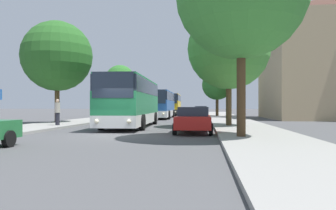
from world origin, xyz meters
name	(u,v)px	position (x,y,z in m)	size (l,w,h in m)	color
ground_plane	(118,136)	(0.00, 0.00, 0.00)	(300.00, 300.00, 0.00)	#4C4C4F
sidewalk_right	(260,136)	(7.00, 0.00, 0.07)	(4.00, 120.00, 0.15)	gray
bus_front	(132,102)	(-0.86, 7.02, 1.83)	(3.15, 11.58, 3.42)	silver
bus_middle	(161,104)	(-0.86, 23.38, 1.74)	(2.88, 11.61, 3.24)	silver
bus_rear	(172,104)	(-0.87, 36.88, 1.80)	(2.98, 10.80, 3.37)	#2D2D2D
parked_car_right_near	(193,119)	(3.74, 2.11, 0.76)	(2.09, 4.42, 1.45)	red
parked_car_right_far	(201,111)	(3.89, 28.85, 0.77)	(1.99, 3.98, 1.48)	black
pedestrian_waiting_far	(57,112)	(-6.01, 6.04, 1.09)	(0.36, 0.36, 1.85)	#23232D
tree_left_near	(120,80)	(-7.77, 30.16, 5.22)	(4.38, 4.38, 7.28)	#513D23
tree_left_far	(57,56)	(-8.08, 10.40, 5.74)	(5.93, 5.93, 8.56)	#513D23
tree_right_near	(217,85)	(6.11, 29.31, 4.39)	(4.14, 4.14, 6.33)	#513D23
tree_right_far	(229,48)	(6.05, 7.12, 5.56)	(5.78, 5.78, 8.31)	#513D23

